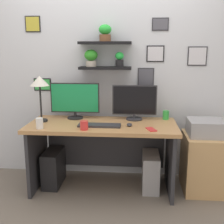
% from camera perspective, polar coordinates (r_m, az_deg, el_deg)
% --- Properties ---
extents(ground_plane, '(8.00, 8.00, 0.00)m').
position_cam_1_polar(ground_plane, '(3.31, -1.86, -14.99)').
color(ground_plane, '#70665B').
extents(back_wall_assembly, '(4.40, 0.24, 2.70)m').
position_cam_1_polar(back_wall_assembly, '(3.38, -1.13, 9.56)').
color(back_wall_assembly, silver).
rests_on(back_wall_assembly, ground).
extents(desk, '(1.59, 0.68, 0.75)m').
position_cam_1_polar(desk, '(3.15, -1.81, -5.82)').
color(desk, tan).
rests_on(desk, ground).
extents(monitor_left, '(0.56, 0.18, 0.41)m').
position_cam_1_polar(monitor_left, '(3.26, -7.46, 2.45)').
color(monitor_left, black).
rests_on(monitor_left, desk).
extents(monitor_right, '(0.50, 0.18, 0.39)m').
position_cam_1_polar(monitor_right, '(3.19, 4.54, 1.99)').
color(monitor_right, '#2D2D33').
rests_on(monitor_right, desk).
extents(keyboard, '(0.44, 0.14, 0.02)m').
position_cam_1_polar(keyboard, '(2.94, -2.55, -2.68)').
color(keyboard, '#2D2D33').
rests_on(keyboard, desk).
extents(computer_mouse, '(0.06, 0.09, 0.03)m').
position_cam_1_polar(computer_mouse, '(2.94, 3.52, -2.57)').
color(computer_mouse, '#2D2D33').
rests_on(computer_mouse, desk).
extents(desk_lamp, '(0.20, 0.20, 0.50)m').
position_cam_1_polar(desk_lamp, '(3.16, -14.33, 5.41)').
color(desk_lamp, black).
rests_on(desk_lamp, desk).
extents(cell_phone, '(0.11, 0.16, 0.01)m').
position_cam_1_polar(cell_phone, '(2.83, 7.89, -3.48)').
color(cell_phone, red).
rests_on(cell_phone, desk).
extents(coffee_mug, '(0.08, 0.08, 0.09)m').
position_cam_1_polar(coffee_mug, '(2.82, -5.62, -2.65)').
color(coffee_mug, red).
rests_on(coffee_mug, desk).
extents(pen_cup, '(0.07, 0.07, 0.10)m').
position_cam_1_polar(pen_cup, '(3.27, 10.76, -0.61)').
color(pen_cup, green).
rests_on(pen_cup, desk).
extents(water_cup, '(0.07, 0.07, 0.11)m').
position_cam_1_polar(water_cup, '(2.93, -14.35, -2.23)').
color(water_cup, white).
rests_on(water_cup, desk).
extents(drawer_cabinet, '(0.44, 0.50, 0.63)m').
position_cam_1_polar(drawer_cabinet, '(3.31, 17.94, -9.68)').
color(drawer_cabinet, tan).
rests_on(drawer_cabinet, ground).
extents(printer, '(0.38, 0.34, 0.17)m').
position_cam_1_polar(printer, '(3.19, 18.42, -3.02)').
color(printer, '#9E9EA3').
rests_on(printer, drawer_cabinet).
extents(computer_tower_left, '(0.18, 0.40, 0.40)m').
position_cam_1_polar(computer_tower_left, '(3.38, -11.64, -10.88)').
color(computer_tower_left, black).
rests_on(computer_tower_left, ground).
extents(computer_tower_right, '(0.18, 0.40, 0.40)m').
position_cam_1_polar(computer_tower_right, '(3.25, 7.75, -11.70)').
color(computer_tower_right, '#99999E').
rests_on(computer_tower_right, ground).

